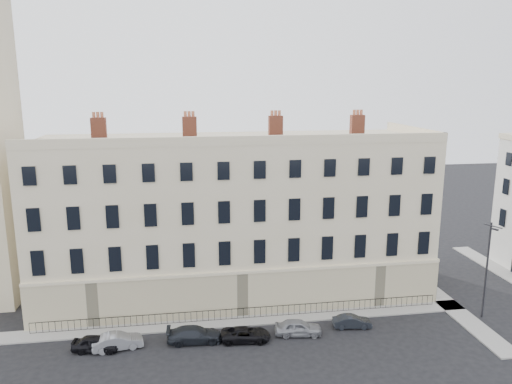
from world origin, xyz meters
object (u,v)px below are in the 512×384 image
car_e (298,327)px  car_d (246,334)px  car_a (96,343)px  streetlamp (487,266)px  car_c (195,335)px  car_f (352,322)px  car_b (118,341)px

car_e → car_d: bearing=101.7°
car_a → streetlamp: size_ratio=0.42×
car_c → car_e: bearing=-88.7°
car_c → car_f: size_ratio=1.36×
car_e → car_f: 4.76m
car_d → streetlamp: bearing=-82.1°
car_d → car_c: bearing=89.4°
car_b → car_e: 14.22m
car_a → car_d: (11.48, -0.27, -0.07)m
car_a → car_f: car_a is taller
car_f → streetlamp: streetlamp is taller
car_b → car_c: bearing=-97.8°
car_e → car_f: size_ratio=1.19×
car_a → car_c: (7.47, 0.18, 0.02)m
car_a → car_f: size_ratio=1.12×
car_a → car_e: car_e is taller
car_d → streetlamp: size_ratio=0.46×
car_a → streetlamp: bearing=-81.2°
car_b → car_f: bearing=-97.7°
car_f → streetlamp: 12.55m
car_c → streetlamp: bearing=-86.8°
car_b → streetlamp: size_ratio=0.44×
car_e → car_a: bearing=98.0°
car_c → car_f: bearing=-86.0°
car_b → streetlamp: streetlamp is taller
car_a → car_b: size_ratio=0.94×
car_c → streetlamp: 25.24m
car_f → car_b: bearing=97.7°
car_c → streetlamp: (24.89, 0.27, 4.13)m
car_a → car_b: (1.59, 0.05, 0.01)m
car_b → car_d: (9.89, -0.33, -0.08)m
streetlamp → car_b: bearing=157.3°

